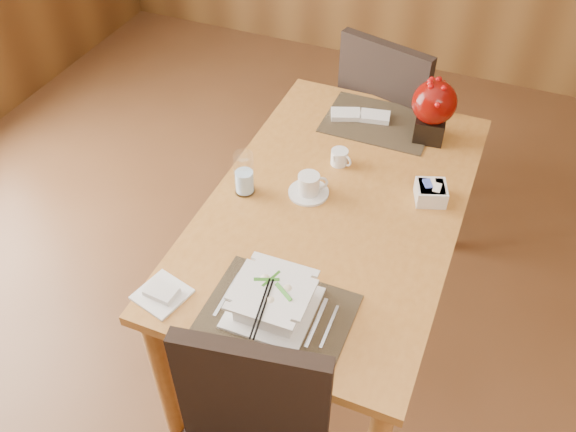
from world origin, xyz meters
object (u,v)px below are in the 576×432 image
at_px(coffee_cup, 309,186).
at_px(water_glass, 244,174).
at_px(dining_table, 335,221).
at_px(soup_setting, 273,300).
at_px(berry_decor, 433,108).
at_px(creamer_jug, 339,157).
at_px(far_chair, 391,116).
at_px(bread_plate, 162,294).
at_px(sugar_caddy, 431,193).

bearing_deg(coffee_cup, water_glass, -160.55).
relative_size(dining_table, coffee_cup, 9.80).
xyz_separation_m(coffee_cup, water_glass, (-0.23, -0.08, 0.05)).
xyz_separation_m(soup_setting, berry_decor, (0.24, 1.07, 0.10)).
relative_size(creamer_jug, far_chair, 0.09).
distance_m(dining_table, creamer_jug, 0.26).
height_order(dining_table, bread_plate, bread_plate).
relative_size(water_glass, creamer_jug, 1.98).
bearing_deg(sugar_caddy, water_glass, -161.41).
bearing_deg(water_glass, bread_plate, -93.22).
height_order(dining_table, creamer_jug, creamer_jug).
relative_size(creamer_jug, bread_plate, 0.59).
bearing_deg(sugar_caddy, berry_decor, 103.93).
distance_m(soup_setting, water_glass, 0.57).
xyz_separation_m(water_glass, creamer_jug, (0.27, 0.29, -0.06)).
xyz_separation_m(coffee_cup, sugar_caddy, (0.43, 0.14, -0.00)).
xyz_separation_m(coffee_cup, creamer_jug, (0.05, 0.21, -0.01)).
height_order(water_glass, creamer_jug, water_glass).
relative_size(soup_setting, far_chair, 0.26).
xyz_separation_m(bread_plate, far_chair, (0.36, 1.51, -0.19)).
bearing_deg(soup_setting, berry_decor, 76.14).
bearing_deg(coffee_cup, dining_table, -4.02).
xyz_separation_m(coffee_cup, berry_decor, (0.34, 0.51, 0.11)).
relative_size(dining_table, creamer_jug, 17.12).
bearing_deg(dining_table, soup_setting, -92.22).
distance_m(coffee_cup, far_chair, 0.91).
distance_m(coffee_cup, creamer_jug, 0.22).
bearing_deg(coffee_cup, far_chair, 83.54).
relative_size(berry_decor, bread_plate, 1.79).
height_order(soup_setting, bread_plate, soup_setting).
bearing_deg(soup_setting, sugar_caddy, 63.11).
xyz_separation_m(water_glass, sugar_caddy, (0.65, 0.22, -0.05)).
distance_m(soup_setting, berry_decor, 1.10).
distance_m(berry_decor, bread_plate, 1.30).
bearing_deg(bread_plate, water_glass, 86.78).
relative_size(water_glass, sugar_caddy, 1.59).
distance_m(soup_setting, far_chair, 1.45).
xyz_separation_m(water_glass, berry_decor, (0.56, 0.59, 0.06)).
bearing_deg(water_glass, dining_table, 11.95).
bearing_deg(sugar_caddy, far_chair, 114.05).
bearing_deg(dining_table, creamer_jug, 106.47).
bearing_deg(soup_setting, far_chair, 88.70).
xyz_separation_m(creamer_jug, bread_plate, (-0.30, -0.85, -0.03)).
height_order(sugar_caddy, far_chair, far_chair).
relative_size(coffee_cup, sugar_caddy, 1.40).
bearing_deg(berry_decor, soup_setting, -102.84).
height_order(sugar_caddy, bread_plate, sugar_caddy).
height_order(dining_table, coffee_cup, coffee_cup).
bearing_deg(dining_table, bread_plate, -120.65).
bearing_deg(coffee_cup, creamer_jug, 77.38).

